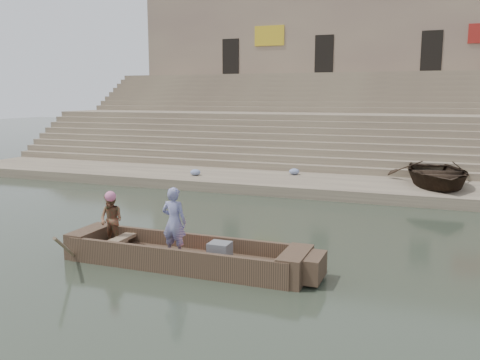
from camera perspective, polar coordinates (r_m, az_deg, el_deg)
The scene contains 13 objects.
ground at distance 13.63m, azimuth -3.39°, elevation -6.61°, with size 120.00×120.00×0.00m, color #253024.
lower_landing at distance 20.96m, azimuth 5.59°, elevation -0.38°, with size 32.00×4.00×0.40m, color gray.
mid_landing at distance 28.06m, azimuth 9.68°, elevation 4.50°, with size 32.00×3.00×2.80m, color gray.
upper_landing at distance 34.87m, azimuth 12.00°, elevation 7.35°, with size 32.00×3.00×5.20m, color gray.
ghat_steps at distance 29.69m, azimuth 10.34°, elevation 5.52°, with size 32.00×11.00×5.20m.
building_wall at distance 38.85m, azimuth 13.10°, elevation 11.94°, with size 32.00×5.07×11.20m.
main_rowboat at distance 11.61m, azimuth -6.22°, elevation -8.98°, with size 5.00×1.30×0.22m, color brown.
rowboat_trim at distance 11.45m, azimuth -5.33°, elevation -8.18°, with size 6.04×2.63×1.92m.
standing_man at distance 11.37m, azimuth -7.41°, elevation -4.70°, with size 0.57×0.38×1.57m, color navy.
rowing_man at distance 12.51m, azimuth -14.24°, elevation -4.35°, with size 0.61×0.47×1.25m, color #216335.
television at distance 11.17m, azimuth -2.34°, elevation -8.01°, with size 0.46×0.42×0.40m.
beached_rowboat at distance 20.57m, azimuth 21.18°, elevation 0.73°, with size 3.25×4.55×0.94m, color #2D2116.
cloth_bundles at distance 20.21m, azimuth 18.71°, elevation -0.25°, with size 14.99×2.87×0.26m.
Camera 1 is at (5.39, -11.93, 3.78)m, focal length 38.00 mm.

